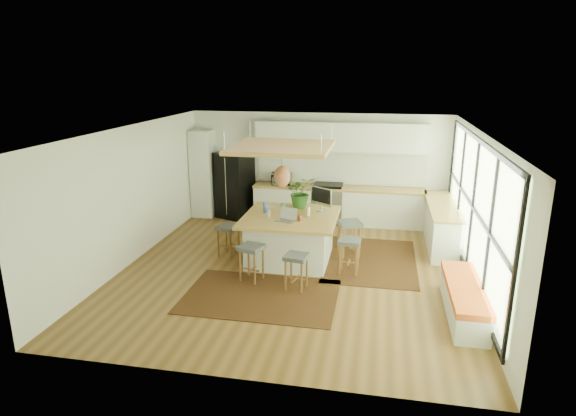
% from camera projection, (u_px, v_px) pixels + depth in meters
% --- Properties ---
extents(floor, '(7.00, 7.00, 0.00)m').
position_uv_depth(floor, '(293.00, 270.00, 9.42)').
color(floor, brown).
rests_on(floor, ground).
extents(ceiling, '(7.00, 7.00, 0.00)m').
position_uv_depth(ceiling, '(294.00, 130.00, 8.67)').
color(ceiling, white).
rests_on(ceiling, ground).
extents(wall_back, '(6.50, 0.00, 6.50)m').
position_uv_depth(wall_back, '(318.00, 167.00, 12.35)').
color(wall_back, white).
rests_on(wall_back, ground).
extents(wall_front, '(6.50, 0.00, 6.50)m').
position_uv_depth(wall_front, '(240.00, 281.00, 5.74)').
color(wall_front, white).
rests_on(wall_front, ground).
extents(wall_left, '(0.00, 7.00, 7.00)m').
position_uv_depth(wall_left, '(132.00, 195.00, 9.64)').
color(wall_left, white).
rests_on(wall_left, ground).
extents(wall_right, '(0.00, 7.00, 7.00)m').
position_uv_depth(wall_right, '(478.00, 212.00, 8.45)').
color(wall_right, white).
rests_on(wall_right, ground).
extents(window_wall, '(0.10, 6.20, 2.60)m').
position_uv_depth(window_wall, '(476.00, 210.00, 8.44)').
color(window_wall, black).
rests_on(window_wall, wall_right).
extents(pantry, '(0.55, 0.60, 2.25)m').
position_uv_depth(pantry, '(204.00, 173.00, 12.64)').
color(pantry, white).
rests_on(pantry, floor).
extents(back_counter_base, '(4.20, 0.60, 0.88)m').
position_uv_depth(back_counter_base, '(338.00, 206.00, 12.20)').
color(back_counter_base, white).
rests_on(back_counter_base, floor).
extents(back_counter_top, '(4.24, 0.64, 0.05)m').
position_uv_depth(back_counter_top, '(338.00, 188.00, 12.07)').
color(back_counter_top, '#AC853D').
rests_on(back_counter_top, back_counter_base).
extents(backsplash, '(4.20, 0.02, 0.80)m').
position_uv_depth(backsplash, '(340.00, 168.00, 12.23)').
color(backsplash, white).
rests_on(backsplash, wall_back).
extents(upper_cabinets, '(4.20, 0.34, 0.70)m').
position_uv_depth(upper_cabinets, '(340.00, 137.00, 11.85)').
color(upper_cabinets, white).
rests_on(upper_cabinets, wall_back).
extents(range, '(0.76, 0.62, 1.00)m').
position_uv_depth(range, '(328.00, 203.00, 12.23)').
color(range, '#A5A5AA').
rests_on(range, floor).
extents(right_counter_base, '(0.60, 2.50, 0.88)m').
position_uv_depth(right_counter_base, '(441.00, 226.00, 10.65)').
color(right_counter_base, white).
rests_on(right_counter_base, floor).
extents(right_counter_top, '(0.64, 2.54, 0.05)m').
position_uv_depth(right_counter_top, '(443.00, 206.00, 10.52)').
color(right_counter_top, '#AC853D').
rests_on(right_counter_top, right_counter_base).
extents(window_bench, '(0.52, 2.00, 0.50)m').
position_uv_depth(window_bench, '(464.00, 300.00, 7.68)').
color(window_bench, white).
rests_on(window_bench, floor).
extents(ceiling_panel, '(1.86, 1.86, 0.80)m').
position_uv_depth(ceiling_panel, '(282.00, 161.00, 9.28)').
color(ceiling_panel, '#AC853D').
rests_on(ceiling_panel, ceiling).
extents(rug_near, '(2.60, 1.80, 0.01)m').
position_uv_depth(rug_near, '(261.00, 296.00, 8.35)').
color(rug_near, black).
rests_on(rug_near, floor).
extents(rug_right, '(1.80, 2.60, 0.01)m').
position_uv_depth(rug_right, '(371.00, 260.00, 9.90)').
color(rug_right, black).
rests_on(rug_right, floor).
extents(fridge, '(1.03, 0.93, 1.71)m').
position_uv_depth(fridge, '(234.00, 182.00, 12.54)').
color(fridge, black).
rests_on(fridge, floor).
extents(island, '(1.85, 1.85, 0.93)m').
position_uv_depth(island, '(290.00, 238.00, 9.82)').
color(island, '#AC853D').
rests_on(island, floor).
extents(stool_near_left, '(0.49, 0.49, 0.68)m').
position_uv_depth(stool_near_left, '(251.00, 262.00, 8.88)').
color(stool_near_left, '#424649').
rests_on(stool_near_left, floor).
extents(stool_near_right, '(0.44, 0.44, 0.65)m').
position_uv_depth(stool_near_right, '(296.00, 270.00, 8.52)').
color(stool_near_right, '#424649').
rests_on(stool_near_right, floor).
extents(stool_right_front, '(0.42, 0.42, 0.68)m').
position_uv_depth(stool_right_front, '(349.00, 256.00, 9.19)').
color(stool_right_front, '#424649').
rests_on(stool_right_front, floor).
extents(stool_right_back, '(0.57, 0.57, 0.75)m').
position_uv_depth(stool_right_back, '(349.00, 240.00, 10.04)').
color(stool_right_back, '#424649').
rests_on(stool_right_back, floor).
extents(stool_left_side, '(0.50, 0.50, 0.68)m').
position_uv_depth(stool_left_side, '(229.00, 240.00, 10.03)').
color(stool_left_side, '#424649').
rests_on(stool_left_side, floor).
extents(laptop, '(0.45, 0.46, 0.26)m').
position_uv_depth(laptop, '(285.00, 215.00, 9.33)').
color(laptop, '#A5A5AA').
rests_on(laptop, island).
extents(monitor, '(0.56, 0.47, 0.50)m').
position_uv_depth(monitor, '(321.00, 199.00, 9.95)').
color(monitor, '#A5A5AA').
rests_on(monitor, island).
extents(microwave, '(0.56, 0.37, 0.35)m').
position_uv_depth(microwave, '(282.00, 178.00, 12.29)').
color(microwave, '#A5A5AA').
rests_on(microwave, back_counter_top).
extents(island_plant, '(0.81, 0.85, 0.52)m').
position_uv_depth(island_plant, '(301.00, 195.00, 10.23)').
color(island_plant, '#1E4C19').
rests_on(island_plant, island).
extents(island_bowl, '(0.23, 0.23, 0.05)m').
position_uv_depth(island_bowl, '(269.00, 208.00, 10.13)').
color(island_bowl, white).
rests_on(island_bowl, island).
extents(island_bottle_0, '(0.07, 0.07, 0.19)m').
position_uv_depth(island_bottle_0, '(265.00, 208.00, 9.86)').
color(island_bottle_0, blue).
rests_on(island_bottle_0, island).
extents(island_bottle_1, '(0.07, 0.07, 0.19)m').
position_uv_depth(island_bottle_1, '(269.00, 212.00, 9.60)').
color(island_bottle_1, '#BDBAC1').
rests_on(island_bottle_1, island).
extents(island_bottle_2, '(0.07, 0.07, 0.19)m').
position_uv_depth(island_bottle_2, '(300.00, 216.00, 9.34)').
color(island_bottle_2, '#A63737').
rests_on(island_bottle_2, island).
extents(island_bottle_3, '(0.07, 0.07, 0.19)m').
position_uv_depth(island_bottle_3, '(308.00, 211.00, 9.65)').
color(island_bottle_3, white).
rests_on(island_bottle_3, island).
extents(island_bottle_4, '(0.07, 0.07, 0.19)m').
position_uv_depth(island_bottle_4, '(283.00, 207.00, 9.94)').
color(island_bottle_4, '#447259').
rests_on(island_bottle_4, island).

